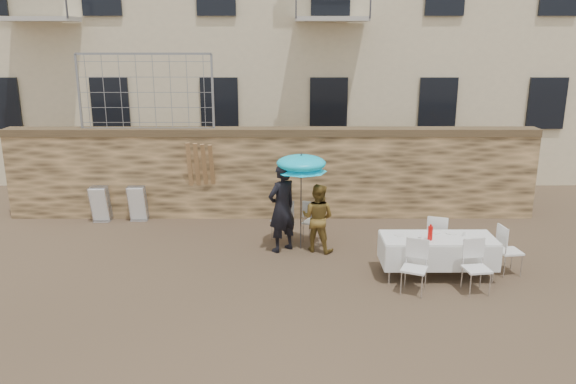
{
  "coord_description": "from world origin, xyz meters",
  "views": [
    {
      "loc": [
        0.38,
        -8.56,
        4.39
      ],
      "look_at": [
        0.4,
        2.2,
        1.4
      ],
      "focal_mm": 35.0,
      "sensor_mm": 36.0,
      "label": 1
    }
  ],
  "objects_px": {
    "woman_dress": "(318,218)",
    "table_chair_front_left": "(414,268)",
    "table_chair_back": "(437,237)",
    "table_chair_side": "(510,250)",
    "soda_bottle": "(430,233)",
    "banquet_table": "(438,239)",
    "chair_stack_left": "(102,202)",
    "umbrella": "(301,166)",
    "table_chair_front_right": "(477,268)",
    "chair_stack_right": "(139,202)",
    "couple_chair_right": "(314,221)",
    "man_suit": "(282,208)",
    "couple_chair_left": "(282,221)"
  },
  "relations": [
    {
      "from": "table_chair_front_right",
      "to": "table_chair_side",
      "type": "relative_size",
      "value": 1.0
    },
    {
      "from": "chair_stack_right",
      "to": "table_chair_side",
      "type": "bearing_deg",
      "value": -22.49
    },
    {
      "from": "table_chair_front_left",
      "to": "chair_stack_left",
      "type": "xyz_separation_m",
      "value": [
        -6.78,
        4.11,
        -0.02
      ]
    },
    {
      "from": "table_chair_side",
      "to": "chair_stack_right",
      "type": "distance_m",
      "value": 8.53
    },
    {
      "from": "man_suit",
      "to": "couple_chair_left",
      "type": "xyz_separation_m",
      "value": [
        0.0,
        0.55,
        -0.47
      ]
    },
    {
      "from": "umbrella",
      "to": "table_chair_back",
      "type": "bearing_deg",
      "value": -12.45
    },
    {
      "from": "table_chair_back",
      "to": "chair_stack_right",
      "type": "height_order",
      "value": "table_chair_back"
    },
    {
      "from": "woman_dress",
      "to": "soda_bottle",
      "type": "height_order",
      "value": "woman_dress"
    },
    {
      "from": "umbrella",
      "to": "man_suit",
      "type": "bearing_deg",
      "value": -165.96
    },
    {
      "from": "couple_chair_right",
      "to": "table_chair_side",
      "type": "height_order",
      "value": "same"
    },
    {
      "from": "table_chair_front_left",
      "to": "table_chair_side",
      "type": "distance_m",
      "value": 2.17
    },
    {
      "from": "soda_bottle",
      "to": "table_chair_back",
      "type": "bearing_deg",
      "value": 67.17
    },
    {
      "from": "banquet_table",
      "to": "table_chair_back",
      "type": "height_order",
      "value": "table_chair_back"
    },
    {
      "from": "soda_bottle",
      "to": "chair_stack_right",
      "type": "xyz_separation_m",
      "value": [
        -6.28,
        3.51,
        -0.45
      ]
    },
    {
      "from": "banquet_table",
      "to": "couple_chair_left",
      "type": "bearing_deg",
      "value": 147.74
    },
    {
      "from": "umbrella",
      "to": "table_chair_front_left",
      "type": "height_order",
      "value": "umbrella"
    },
    {
      "from": "couple_chair_right",
      "to": "table_chair_front_right",
      "type": "height_order",
      "value": "same"
    },
    {
      "from": "woman_dress",
      "to": "table_chair_front_left",
      "type": "height_order",
      "value": "woman_dress"
    },
    {
      "from": "couple_chair_right",
      "to": "table_chair_front_right",
      "type": "xyz_separation_m",
      "value": [
        2.74,
        -2.6,
        0.0
      ]
    },
    {
      "from": "couple_chair_left",
      "to": "chair_stack_right",
      "type": "xyz_separation_m",
      "value": [
        -3.54,
        1.51,
        -0.02
      ]
    },
    {
      "from": "table_chair_front_right",
      "to": "chair_stack_right",
      "type": "distance_m",
      "value": 8.1
    },
    {
      "from": "couple_chair_right",
      "to": "banquet_table",
      "type": "xyz_separation_m",
      "value": [
        2.24,
        -1.85,
        0.25
      ]
    },
    {
      "from": "chair_stack_right",
      "to": "umbrella",
      "type": "bearing_deg",
      "value": -26.4
    },
    {
      "from": "woman_dress",
      "to": "couple_chair_left",
      "type": "height_order",
      "value": "woman_dress"
    },
    {
      "from": "couple_chair_left",
      "to": "table_chair_front_left",
      "type": "distance_m",
      "value": 3.5
    },
    {
      "from": "man_suit",
      "to": "couple_chair_left",
      "type": "distance_m",
      "value": 0.72
    },
    {
      "from": "soda_bottle",
      "to": "chair_stack_right",
      "type": "relative_size",
      "value": 0.28
    },
    {
      "from": "table_chair_back",
      "to": "chair_stack_left",
      "type": "xyz_separation_m",
      "value": [
        -7.58,
        2.56,
        -0.02
      ]
    },
    {
      "from": "chair_stack_left",
      "to": "chair_stack_right",
      "type": "distance_m",
      "value": 0.9
    },
    {
      "from": "banquet_table",
      "to": "chair_stack_right",
      "type": "height_order",
      "value": "chair_stack_right"
    },
    {
      "from": "umbrella",
      "to": "table_chair_back",
      "type": "relative_size",
      "value": 2.01
    },
    {
      "from": "chair_stack_left",
      "to": "table_chair_back",
      "type": "bearing_deg",
      "value": -18.67
    },
    {
      "from": "table_chair_front_right",
      "to": "table_chair_back",
      "type": "relative_size",
      "value": 1.0
    },
    {
      "from": "man_suit",
      "to": "woman_dress",
      "type": "relative_size",
      "value": 1.3
    },
    {
      "from": "man_suit",
      "to": "umbrella",
      "type": "distance_m",
      "value": 0.96
    },
    {
      "from": "banquet_table",
      "to": "chair_stack_left",
      "type": "xyz_separation_m",
      "value": [
        -7.38,
        3.36,
        -0.27
      ]
    },
    {
      "from": "table_chair_front_left",
      "to": "man_suit",
      "type": "bearing_deg",
      "value": 162.23
    },
    {
      "from": "table_chair_back",
      "to": "table_chair_side",
      "type": "bearing_deg",
      "value": 168.42
    },
    {
      "from": "chair_stack_right",
      "to": "man_suit",
      "type": "bearing_deg",
      "value": -30.15
    },
    {
      "from": "soda_bottle",
      "to": "table_chair_side",
      "type": "distance_m",
      "value": 1.67
    },
    {
      "from": "soda_bottle",
      "to": "table_chair_front_right",
      "type": "bearing_deg",
      "value": -40.6
    },
    {
      "from": "man_suit",
      "to": "table_chair_front_right",
      "type": "distance_m",
      "value": 4.03
    },
    {
      "from": "couple_chair_left",
      "to": "chair_stack_left",
      "type": "height_order",
      "value": "couple_chair_left"
    },
    {
      "from": "table_chair_front_right",
      "to": "chair_stack_left",
      "type": "bearing_deg",
      "value": 144.08
    },
    {
      "from": "umbrella",
      "to": "chair_stack_left",
      "type": "bearing_deg",
      "value": 157.99
    },
    {
      "from": "table_chair_back",
      "to": "chair_stack_right",
      "type": "relative_size",
      "value": 1.04
    },
    {
      "from": "banquet_table",
      "to": "table_chair_side",
      "type": "xyz_separation_m",
      "value": [
        1.4,
        0.1,
        -0.25
      ]
    },
    {
      "from": "umbrella",
      "to": "soda_bottle",
      "type": "relative_size",
      "value": 7.41
    },
    {
      "from": "couple_chair_right",
      "to": "chair_stack_left",
      "type": "relative_size",
      "value": 1.04
    },
    {
      "from": "banquet_table",
      "to": "table_chair_side",
      "type": "relative_size",
      "value": 2.19
    }
  ]
}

